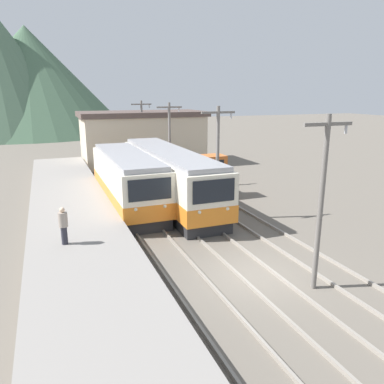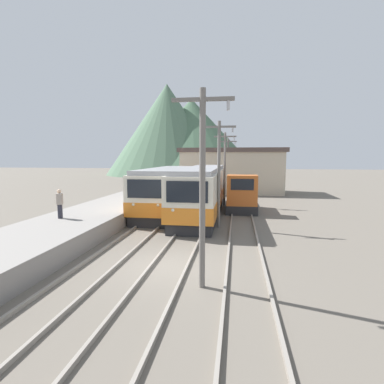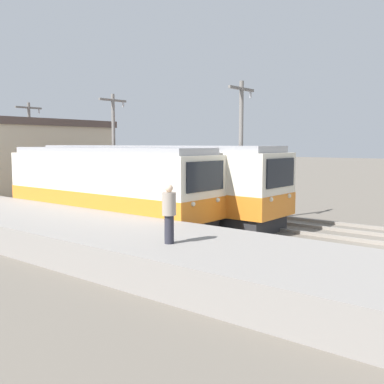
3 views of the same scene
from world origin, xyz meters
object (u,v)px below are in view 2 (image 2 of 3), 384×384
object	(u,v)px
catenary_mast_mid	(219,170)
commuter_train_center	(203,192)
catenary_mast_near	(203,182)
person_on_platform	(60,203)
catenary_mast_distant	(228,164)
commuter_train_left	(167,192)
catenary_mast_far	(225,166)
shunting_locomotive	(242,196)

from	to	relation	value
catenary_mast_mid	commuter_train_center	bearing A→B (deg)	108.73
catenary_mast_near	person_on_platform	world-z (taller)	catenary_mast_near
catenary_mast_mid	catenary_mast_distant	size ratio (longest dim) A/B	1.00
catenary_mast_near	catenary_mast_mid	world-z (taller)	same
commuter_train_left	person_on_platform	bearing A→B (deg)	-119.79
catenary_mast_mid	catenary_mast_far	xyz separation A→B (m)	(0.00, 8.71, 0.00)
commuter_train_center	catenary_mast_far	xyz separation A→B (m)	(1.51, 4.26, 1.90)
shunting_locomotive	catenary_mast_near	world-z (taller)	catenary_mast_near
catenary_mast_near	catenary_mast_mid	size ratio (longest dim) A/B	1.00
catenary_mast_far	person_on_platform	distance (m)	14.79
catenary_mast_mid	catenary_mast_distant	xyz separation A→B (m)	(0.00, 17.41, 0.00)
commuter_train_left	catenary_mast_mid	distance (m)	6.43
catenary_mast_far	person_on_platform	bearing A→B (deg)	-125.96
commuter_train_left	catenary_mast_mid	xyz separation A→B (m)	(4.31, -4.36, 1.93)
catenary_mast_mid	commuter_train_left	bearing A→B (deg)	134.67
shunting_locomotive	commuter_train_left	bearing A→B (deg)	-164.91
commuter_train_center	catenary_mast_mid	world-z (taller)	catenary_mast_mid
commuter_train_left	shunting_locomotive	world-z (taller)	commuter_train_left
person_on_platform	shunting_locomotive	bearing A→B (deg)	41.99
person_on_platform	catenary_mast_far	bearing A→B (deg)	54.04
commuter_train_center	person_on_platform	distance (m)	10.44
catenary_mast_far	shunting_locomotive	bearing A→B (deg)	-61.81
shunting_locomotive	catenary_mast_near	xyz separation A→B (m)	(-1.49, -14.63, 2.37)
catenary_mast_near	catenary_mast_distant	bearing A→B (deg)	90.00
catenary_mast_far	catenary_mast_distant	distance (m)	8.71
commuter_train_center	catenary_mast_mid	bearing A→B (deg)	-71.27
person_on_platform	catenary_mast_near	bearing A→B (deg)	-32.63
shunting_locomotive	person_on_platform	world-z (taller)	shunting_locomotive
catenary_mast_mid	person_on_platform	distance (m)	9.35
catenary_mast_mid	catenary_mast_far	bearing A→B (deg)	90.00
catenary_mast_far	catenary_mast_distant	xyz separation A→B (m)	(0.00, 8.71, 0.00)
commuter_train_center	shunting_locomotive	world-z (taller)	commuter_train_center
person_on_platform	commuter_train_center	bearing A→B (deg)	46.99
commuter_train_center	catenary_mast_distant	size ratio (longest dim) A/B	2.25
commuter_train_left	catenary_mast_far	world-z (taller)	catenary_mast_far
catenary_mast_distant	person_on_platform	size ratio (longest dim) A/B	4.00
catenary_mast_far	catenary_mast_distant	bearing A→B (deg)	90.00
catenary_mast_near	catenary_mast_mid	distance (m)	8.71
catenary_mast_near	catenary_mast_distant	size ratio (longest dim) A/B	1.00
commuter_train_center	catenary_mast_distant	bearing A→B (deg)	83.36
catenary_mast_near	shunting_locomotive	bearing A→B (deg)	84.18
catenary_mast_near	catenary_mast_far	bearing A→B (deg)	90.00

